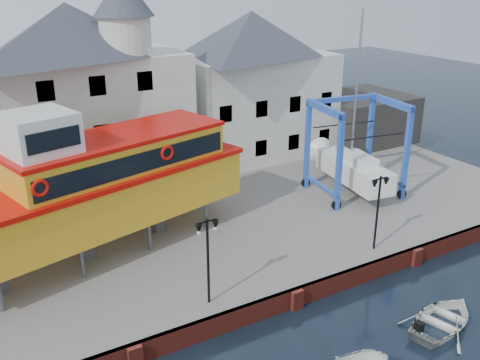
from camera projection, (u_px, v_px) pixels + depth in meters
ground at (296, 308)px, 25.49m from camera, size 140.00×140.00×0.00m
hardstanding at (195, 214)px, 34.16m from camera, size 44.00×22.00×1.00m
quay_wall at (295, 298)px, 25.39m from camera, size 44.00×0.47×1.00m
building_white_main at (77, 95)px, 35.34m from camera, size 14.00×8.30×14.00m
building_white_right at (251, 84)px, 42.60m from camera, size 12.00×8.00×11.20m
shed_dark at (360, 118)px, 46.98m from camera, size 8.00×7.00×4.00m
lamp_post_left at (208, 240)px, 23.06m from camera, size 1.12×0.32×4.20m
lamp_post_right at (379, 194)px, 27.74m from camera, size 1.12×0.32×4.20m
tour_boat at (81, 190)px, 26.61m from camera, size 19.05×8.92×8.07m
travel_lift at (348, 161)px, 36.13m from camera, size 6.17×8.13×11.95m
motorboat_b at (442, 325)px, 24.22m from camera, size 4.82×3.95×0.87m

